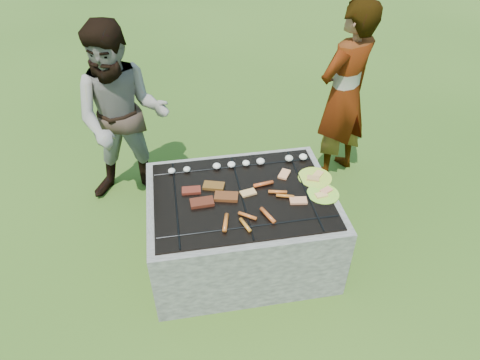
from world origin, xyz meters
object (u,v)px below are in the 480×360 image
Objects in this scene: cook at (344,95)px; bystander at (123,118)px; plate_far at (315,178)px; plate_near at (323,194)px; fire_pit at (241,228)px.

cook is 1.04× the size of bystander.
plate_far is 1.15× the size of plate_near.
bystander is at bearing -27.10° from cook.
fire_pit is 4.98× the size of plate_near.
fire_pit is at bearing -170.53° from plate_far.
plate_near is at bearing -9.25° from fire_pit.
bystander is (-1.37, 0.98, 0.17)m from plate_near.
cook is (0.50, 0.83, 0.20)m from plate_far.
fire_pit is 0.66m from plate_far.
plate_far is 0.19× the size of cook.
plate_near is (0.56, -0.09, 0.33)m from fire_pit.
plate_far is at bearing 9.47° from fire_pit.
cook reaches higher than plate_near.
bystander reaches higher than plate_near.
bystander is at bearing 144.21° from plate_near.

